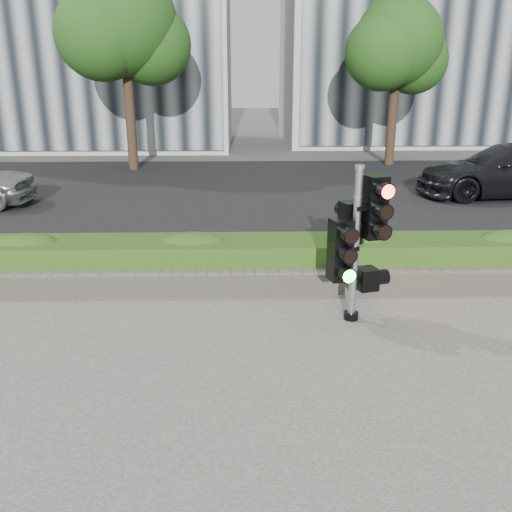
% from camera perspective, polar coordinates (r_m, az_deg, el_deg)
% --- Properties ---
extents(ground, '(120.00, 120.00, 0.00)m').
position_cam_1_polar(ground, '(6.99, 1.82, -9.84)').
color(ground, '#51514C').
rests_on(ground, ground).
extents(sidewalk, '(16.00, 11.00, 0.03)m').
position_cam_1_polar(sidewalk, '(4.92, 3.55, -23.45)').
color(sidewalk, '#9E9389').
rests_on(sidewalk, ground).
extents(road, '(60.00, 13.00, 0.02)m').
position_cam_1_polar(road, '(16.50, -0.10, 6.71)').
color(road, black).
rests_on(road, ground).
extents(curb, '(60.00, 0.25, 0.12)m').
position_cam_1_polar(curb, '(9.86, 0.82, -0.91)').
color(curb, gray).
rests_on(curb, ground).
extents(stone_wall, '(12.00, 0.32, 0.34)m').
position_cam_1_polar(stone_wall, '(8.64, 1.14, -2.74)').
color(stone_wall, gray).
rests_on(stone_wall, sidewalk).
extents(hedge, '(12.00, 1.00, 0.68)m').
position_cam_1_polar(hedge, '(9.20, 0.97, -0.31)').
color(hedge, '#538C2B').
rests_on(hedge, sidewalk).
extents(building_right, '(18.00, 10.00, 12.00)m').
position_cam_1_polar(building_right, '(33.29, 20.06, 21.82)').
color(building_right, '#B7B7B2').
rests_on(building_right, ground).
extents(tree_left, '(4.61, 4.03, 7.34)m').
position_cam_1_polar(tree_left, '(21.21, -13.74, 22.44)').
color(tree_left, black).
rests_on(tree_left, ground).
extents(tree_right, '(4.10, 3.58, 6.53)m').
position_cam_1_polar(tree_right, '(22.52, 14.61, 20.66)').
color(tree_right, black).
rests_on(tree_right, ground).
extents(traffic_signal, '(0.80, 0.67, 2.19)m').
position_cam_1_polar(traffic_signal, '(7.50, 10.54, 2.03)').
color(traffic_signal, black).
rests_on(traffic_signal, sidewalk).
extents(car_dark, '(5.28, 2.30, 1.51)m').
position_cam_1_polar(car_dark, '(17.39, 25.08, 8.17)').
color(car_dark, black).
rests_on(car_dark, road).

